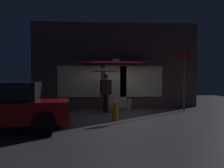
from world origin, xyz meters
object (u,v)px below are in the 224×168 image
(person_with_umbrella, at_px, (106,75))
(fire_hydrant, at_px, (115,112))
(sidewalk_bollard, at_px, (129,105))
(sidewalk_bollard_2, at_px, (56,105))
(street_sign_post, at_px, (184,77))

(person_with_umbrella, height_order, fire_hydrant, person_with_umbrella)
(person_with_umbrella, relative_size, sidewalk_bollard, 4.17)
(person_with_umbrella, bearing_deg, sidewalk_bollard_2, 156.02)
(sidewalk_bollard, height_order, sidewalk_bollard_2, sidewalk_bollard_2)
(fire_hydrant, bearing_deg, sidewalk_bollard, 71.89)
(sidewalk_bollard, relative_size, sidewalk_bollard_2, 0.73)
(sidewalk_bollard_2, bearing_deg, fire_hydrant, -38.74)
(person_with_umbrella, height_order, street_sign_post, street_sign_post)
(street_sign_post, relative_size, fire_hydrant, 4.03)
(sidewalk_bollard, height_order, fire_hydrant, fire_hydrant)
(person_with_umbrella, xyz_separation_m, fire_hydrant, (0.28, -1.88, -1.33))
(person_with_umbrella, bearing_deg, fire_hydrant, -102.16)
(person_with_umbrella, height_order, sidewalk_bollard, person_with_umbrella)
(street_sign_post, relative_size, sidewalk_bollard_2, 4.19)
(sidewalk_bollard_2, distance_m, fire_hydrant, 3.23)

